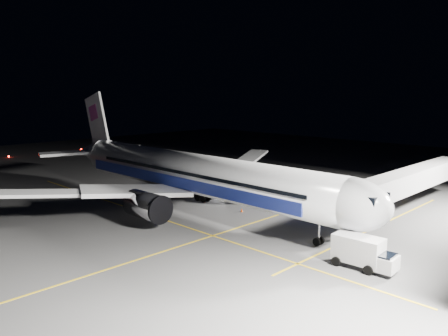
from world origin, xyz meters
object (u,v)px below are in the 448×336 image
at_px(service_truck, 364,252).
at_px(airliner, 189,173).
at_px(baggage_tug, 226,190).
at_px(safety_cone_b, 266,197).
at_px(safety_cone_c, 242,210).
at_px(jet_bridge, 403,182).
at_px(safety_cone_a, 204,201).

bearing_deg(service_truck, airliner, 172.15).
height_order(service_truck, baggage_tug, service_truck).
bearing_deg(safety_cone_b, baggage_tug, -156.98).
bearing_deg(safety_cone_c, airliner, -148.41).
bearing_deg(service_truck, jet_bridge, 100.93).
relative_size(service_truck, baggage_tug, 2.03).
bearing_deg(airliner, jet_bridge, 38.04).
distance_m(baggage_tug, safety_cone_b, 6.74).
bearing_deg(safety_cone_a, safety_cone_b, 56.88).
xyz_separation_m(airliner, safety_cone_b, (4.16, 12.19, -4.84)).
xyz_separation_m(jet_bridge, baggage_tug, (-25.10, -8.49, -3.76)).
relative_size(jet_bridge, safety_cone_b, 53.24).
relative_size(service_truck, safety_cone_b, 9.38).
bearing_deg(safety_cone_a, jet_bridge, 30.09).
height_order(service_truck, safety_cone_a, service_truck).
relative_size(airliner, service_truck, 10.15).
bearing_deg(safety_cone_b, service_truck, -31.55).
height_order(safety_cone_b, safety_cone_c, safety_cone_b).
height_order(airliner, jet_bridge, airliner).
distance_m(jet_bridge, baggage_tug, 26.76).
distance_m(airliner, jet_bridge, 29.31).
xyz_separation_m(airliner, safety_cone_c, (6.51, 4.00, -4.90)).
height_order(baggage_tug, safety_cone_b, baggage_tug).
bearing_deg(jet_bridge, service_truck, -76.30).
bearing_deg(safety_cone_b, safety_cone_a, -123.12).
distance_m(airliner, service_truck, 28.42).
xyz_separation_m(jet_bridge, safety_cone_b, (-18.92, -5.86, -4.26)).
bearing_deg(baggage_tug, airliner, -99.43).
height_order(safety_cone_a, safety_cone_b, safety_cone_b).
distance_m(safety_cone_a, safety_cone_c, 7.69).
relative_size(safety_cone_a, safety_cone_c, 1.02).
bearing_deg(safety_cone_c, safety_cone_a, 180.00).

